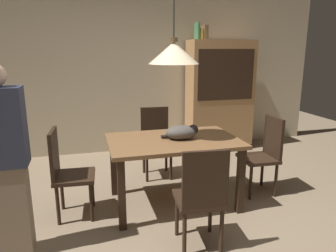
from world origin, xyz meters
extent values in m
plane|color=#847056|center=(0.00, 0.00, 0.00)|extent=(10.00, 10.00, 0.00)
cube|color=beige|center=(0.00, 2.65, 1.45)|extent=(6.40, 0.10, 2.90)
cube|color=brown|center=(0.01, 0.53, 0.73)|extent=(1.40, 0.90, 0.04)
cube|color=black|center=(-0.61, 0.14, 0.35)|extent=(0.07, 0.07, 0.71)
cube|color=black|center=(0.63, 0.14, 0.35)|extent=(0.07, 0.07, 0.71)
cube|color=black|center=(-0.61, 0.92, 0.35)|extent=(0.07, 0.07, 0.71)
cube|color=black|center=(0.63, 0.92, 0.35)|extent=(0.07, 0.07, 0.71)
cube|color=black|center=(1.06, 0.53, 0.43)|extent=(0.42, 0.42, 0.04)
cube|color=black|center=(1.24, 0.52, 0.69)|extent=(0.05, 0.38, 0.48)
cylinder|color=black|center=(0.91, 0.70, 0.21)|extent=(0.04, 0.04, 0.41)
cylinder|color=black|center=(0.89, 0.38, 0.21)|extent=(0.04, 0.04, 0.41)
cylinder|color=black|center=(1.23, 0.68, 0.21)|extent=(0.04, 0.04, 0.41)
cylinder|color=black|center=(1.21, 0.36, 0.21)|extent=(0.04, 0.04, 0.41)
cube|color=black|center=(0.01, -0.27, 0.43)|extent=(0.44, 0.44, 0.04)
cube|color=black|center=(-0.01, -0.45, 0.69)|extent=(0.38, 0.07, 0.48)
cylinder|color=black|center=(0.19, -0.12, 0.21)|extent=(0.04, 0.04, 0.41)
cylinder|color=black|center=(-0.13, -0.09, 0.21)|extent=(0.04, 0.04, 0.41)
cylinder|color=black|center=(0.16, -0.44, 0.21)|extent=(0.04, 0.04, 0.41)
cylinder|color=black|center=(-0.16, -0.41, 0.21)|extent=(0.04, 0.04, 0.41)
cube|color=black|center=(-1.04, 0.53, 0.43)|extent=(0.43, 0.43, 0.04)
cube|color=black|center=(-1.22, 0.54, 0.69)|extent=(0.06, 0.38, 0.48)
cylinder|color=black|center=(-0.89, 0.36, 0.21)|extent=(0.04, 0.04, 0.41)
cylinder|color=black|center=(-0.87, 0.68, 0.21)|extent=(0.04, 0.04, 0.41)
cylinder|color=black|center=(-1.21, 0.38, 0.21)|extent=(0.04, 0.04, 0.41)
cylinder|color=black|center=(-1.19, 0.70, 0.21)|extent=(0.04, 0.04, 0.41)
cube|color=black|center=(0.01, 1.33, 0.43)|extent=(0.42, 0.42, 0.04)
cube|color=black|center=(0.02, 1.51, 0.69)|extent=(0.38, 0.06, 0.48)
cylinder|color=black|center=(-0.16, 1.18, 0.21)|extent=(0.04, 0.04, 0.41)
cylinder|color=black|center=(0.16, 1.16, 0.21)|extent=(0.04, 0.04, 0.41)
cylinder|color=black|center=(-0.14, 1.50, 0.21)|extent=(0.04, 0.04, 0.41)
cylinder|color=black|center=(0.18, 1.48, 0.21)|extent=(0.04, 0.04, 0.41)
ellipsoid|color=#4C4742|center=(0.10, 0.52, 0.82)|extent=(0.35, 0.24, 0.15)
sphere|color=black|center=(0.22, 0.50, 0.85)|extent=(0.11, 0.11, 0.11)
cylinder|color=black|center=(-0.02, 0.58, 0.78)|extent=(0.18, 0.04, 0.04)
cone|color=beige|center=(0.01, 0.53, 1.66)|extent=(0.52, 0.52, 0.22)
cylinder|color=#513D23|center=(0.01, 0.53, 1.79)|extent=(0.08, 0.08, 0.04)
cube|color=#A87A4C|center=(1.35, 2.32, 0.93)|extent=(1.10, 0.44, 1.85)
cube|color=black|center=(1.35, 2.10, 1.29)|extent=(0.97, 0.01, 0.81)
cube|color=black|center=(1.35, 2.32, 0.04)|extent=(1.12, 0.45, 0.08)
cube|color=#427A4C|center=(0.91, 2.32, 1.98)|extent=(0.03, 0.20, 0.26)
cube|color=gold|center=(0.96, 2.32, 1.94)|extent=(0.04, 0.20, 0.18)
cube|color=brown|center=(1.03, 2.32, 1.96)|extent=(0.06, 0.24, 0.22)
cube|color=#84705B|center=(-1.54, 0.00, 0.40)|extent=(0.30, 0.20, 0.79)
cube|color=#2D3347|center=(-1.54, 0.00, 1.11)|extent=(0.36, 0.22, 0.63)
camera|label=1|loc=(-0.90, -2.61, 1.69)|focal=33.60mm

